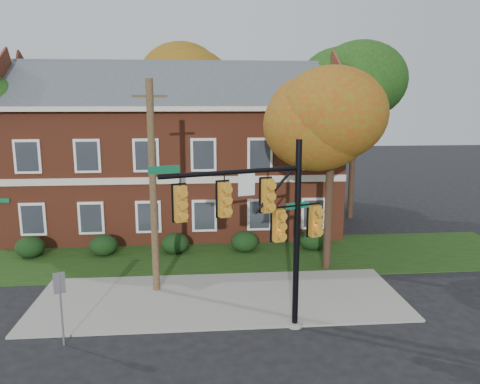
{
  "coord_description": "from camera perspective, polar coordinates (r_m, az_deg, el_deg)",
  "views": [
    {
      "loc": [
        -0.68,
        -15.88,
        7.56
      ],
      "look_at": [
        0.95,
        3.0,
        3.82
      ],
      "focal_mm": 35.0,
      "sensor_mm": 36.0,
      "label": 1
    }
  ],
  "objects": [
    {
      "name": "utility_pole",
      "position": [
        18.27,
        -10.55,
        0.49
      ],
      "size": [
        1.3,
        0.32,
        8.34
      ],
      "rotation": [
        0.0,
        0.0,
        0.15
      ],
      "color": "#463120",
      "rests_on": "ground"
    },
    {
      "name": "hedge_right",
      "position": [
        23.75,
        0.57,
        -6.05
      ],
      "size": [
        1.4,
        1.26,
        1.05
      ],
      "primitive_type": "ellipsoid",
      "color": "black",
      "rests_on": "ground"
    },
    {
      "name": "hedge_center",
      "position": [
        23.68,
        -7.94,
        -6.21
      ],
      "size": [
        1.4,
        1.26,
        1.05
      ],
      "primitive_type": "ellipsoid",
      "color": "black",
      "rests_on": "ground"
    },
    {
      "name": "hedge_far_right",
      "position": [
        24.32,
        8.85,
        -5.77
      ],
      "size": [
        1.4,
        1.26,
        1.05
      ],
      "primitive_type": "ellipsoid",
      "color": "black",
      "rests_on": "ground"
    },
    {
      "name": "sidewalk",
      "position": [
        18.49,
        -2.45,
        -12.83
      ],
      "size": [
        14.0,
        5.0,
        0.08
      ],
      "primitive_type": "cube",
      "color": "gray",
      "rests_on": "ground"
    },
    {
      "name": "grass_strip",
      "position": [
        23.15,
        -3.0,
        -7.84
      ],
      "size": [
        30.0,
        6.0,
        0.04
      ],
      "primitive_type": "cube",
      "color": "#193811",
      "rests_on": "ground"
    },
    {
      "name": "apartment_building",
      "position": [
        27.98,
        -7.64,
        5.81
      ],
      "size": [
        18.8,
        8.8,
        9.74
      ],
      "color": "brown",
      "rests_on": "ground"
    },
    {
      "name": "traffic_signal",
      "position": [
        14.7,
        3.18,
        -3.1
      ],
      "size": [
        5.43,
        1.99,
        6.35
      ],
      "rotation": [
        0.0,
        0.0,
        0.33
      ],
      "color": "gray",
      "rests_on": "ground"
    },
    {
      "name": "tree_right_rear",
      "position": [
        30.38,
        14.61,
        11.89
      ],
      "size": [
        6.3,
        5.95,
        10.62
      ],
      "color": "black",
      "rests_on": "ground"
    },
    {
      "name": "sign_post",
      "position": [
        15.71,
        -21.06,
        -11.79
      ],
      "size": [
        0.34,
        0.17,
        2.4
      ],
      "rotation": [
        0.0,
        0.0,
        0.38
      ],
      "color": "slate",
      "rests_on": "ground"
    },
    {
      "name": "ground",
      "position": [
        17.6,
        -2.3,
        -14.27
      ],
      "size": [
        120.0,
        120.0,
        0.0
      ],
      "primitive_type": "plane",
      "color": "black",
      "rests_on": "ground"
    },
    {
      "name": "tree_near_right",
      "position": [
        20.62,
        11.85,
        8.47
      ],
      "size": [
        4.5,
        4.25,
        8.58
      ],
      "color": "black",
      "rests_on": "ground"
    },
    {
      "name": "hedge_far_left",
      "position": [
        25.07,
        -24.22,
        -6.13
      ],
      "size": [
        1.4,
        1.26,
        1.05
      ],
      "primitive_type": "ellipsoid",
      "color": "black",
      "rests_on": "ground"
    },
    {
      "name": "tree_far_rear",
      "position": [
        35.69,
        -5.01,
        13.2
      ],
      "size": [
        6.84,
        6.46,
        11.52
      ],
      "color": "black",
      "rests_on": "ground"
    },
    {
      "name": "hedge_left",
      "position": [
        24.13,
        -16.31,
        -6.23
      ],
      "size": [
        1.4,
        1.26,
        1.05
      ],
      "primitive_type": "ellipsoid",
      "color": "black",
      "rests_on": "ground"
    }
  ]
}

